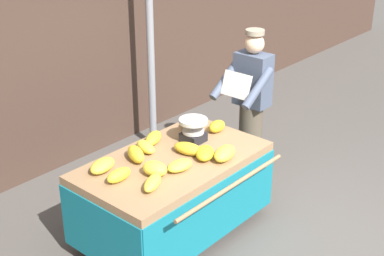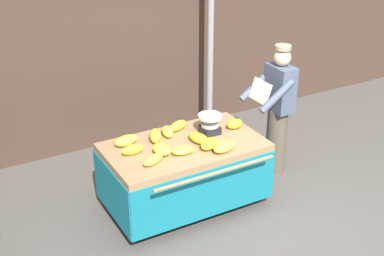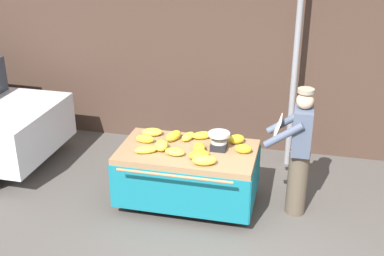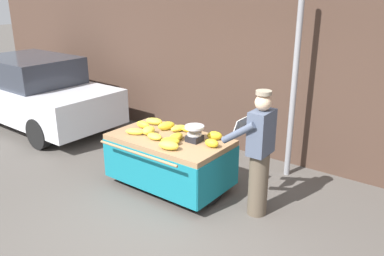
% 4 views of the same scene
% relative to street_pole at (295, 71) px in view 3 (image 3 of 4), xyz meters
% --- Properties ---
extents(ground_plane, '(60.00, 60.00, 0.00)m').
position_rel_street_pole_xyz_m(ground_plane, '(-0.65, -2.45, -1.51)').
color(ground_plane, '#514C47').
extents(back_wall, '(16.00, 0.24, 3.63)m').
position_rel_street_pole_xyz_m(back_wall, '(-0.65, 0.55, 0.31)').
color(back_wall, '#473328').
rests_on(back_wall, ground).
extents(street_pole, '(0.09, 0.09, 3.01)m').
position_rel_street_pole_xyz_m(street_pole, '(0.00, 0.00, 0.00)').
color(street_pole, gray).
rests_on(street_pole, ground).
extents(banana_cart, '(1.79, 1.22, 0.82)m').
position_rel_street_pole_xyz_m(banana_cart, '(-1.23, -1.51, -0.90)').
color(banana_cart, '#93704C').
rests_on(banana_cart, ground).
extents(weighing_scale, '(0.28, 0.28, 0.24)m').
position_rel_street_pole_xyz_m(weighing_scale, '(-0.84, -1.41, -0.57)').
color(weighing_scale, black).
rests_on(weighing_scale, banana_cart).
extents(banana_bunch_0, '(0.19, 0.29, 0.09)m').
position_rel_street_pole_xyz_m(banana_bunch_0, '(-1.30, -1.22, -0.64)').
color(banana_bunch_0, yellow).
rests_on(banana_bunch_0, banana_cart).
extents(banana_bunch_1, '(0.25, 0.11, 0.11)m').
position_rel_street_pole_xyz_m(banana_bunch_1, '(-1.83, -1.44, -0.63)').
color(banana_bunch_1, yellow).
rests_on(banana_bunch_1, banana_cart).
extents(banana_bunch_2, '(0.31, 0.23, 0.11)m').
position_rel_street_pole_xyz_m(banana_bunch_2, '(-1.81, -1.20, -0.63)').
color(banana_bunch_2, yellow).
rests_on(banana_bunch_2, banana_cart).
extents(banana_bunch_3, '(0.27, 0.18, 0.09)m').
position_rel_street_pole_xyz_m(banana_bunch_3, '(-1.35, -1.70, -0.64)').
color(banana_bunch_3, yellow).
rests_on(banana_bunch_3, banana_cart).
extents(banana_bunch_4, '(0.20, 0.31, 0.11)m').
position_rel_street_pole_xyz_m(banana_bunch_4, '(-1.07, -1.55, -0.63)').
color(banana_bunch_4, gold).
rests_on(banana_bunch_4, banana_cart).
extents(banana_bunch_5, '(0.30, 0.23, 0.09)m').
position_rel_street_pole_xyz_m(banana_bunch_5, '(-1.72, -1.73, -0.64)').
color(banana_bunch_5, yellow).
rests_on(banana_bunch_5, banana_cart).
extents(banana_bunch_6, '(0.31, 0.29, 0.10)m').
position_rel_street_pole_xyz_m(banana_bunch_6, '(-1.04, -1.72, -0.63)').
color(banana_bunch_6, gold).
rests_on(banana_bunch_6, banana_cart).
extents(banana_bunch_7, '(0.32, 0.23, 0.12)m').
position_rel_street_pole_xyz_m(banana_bunch_7, '(-0.94, -1.87, -0.62)').
color(banana_bunch_7, yellow).
rests_on(banana_bunch_7, banana_cart).
extents(banana_bunch_8, '(0.31, 0.24, 0.10)m').
position_rel_street_pole_xyz_m(banana_bunch_8, '(-1.12, -1.15, -0.63)').
color(banana_bunch_8, yellow).
rests_on(banana_bunch_8, banana_cart).
extents(banana_bunch_9, '(0.21, 0.14, 0.12)m').
position_rel_street_pole_xyz_m(banana_bunch_9, '(-0.52, -1.45, -0.63)').
color(banana_bunch_9, gold).
rests_on(banana_bunch_9, banana_cart).
extents(banana_bunch_10, '(0.25, 0.21, 0.12)m').
position_rel_street_pole_xyz_m(banana_bunch_10, '(-0.64, -1.19, -0.62)').
color(banana_bunch_10, gold).
rests_on(banana_bunch_10, banana_cart).
extents(banana_bunch_11, '(0.21, 0.25, 0.13)m').
position_rel_street_pole_xyz_m(banana_bunch_11, '(-1.56, -1.60, -0.62)').
color(banana_bunch_11, yellow).
rests_on(banana_bunch_11, banana_cart).
extents(banana_bunch_12, '(0.23, 0.30, 0.13)m').
position_rel_street_pole_xyz_m(banana_bunch_12, '(-1.48, -1.28, -0.62)').
color(banana_bunch_12, yellow).
rests_on(banana_bunch_12, banana_cart).
extents(vendor_person, '(0.58, 0.52, 1.71)m').
position_rel_street_pole_xyz_m(vendor_person, '(0.17, -1.37, -0.63)').
color(vendor_person, brown).
rests_on(vendor_person, ground).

